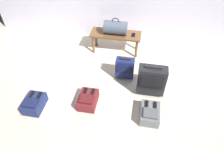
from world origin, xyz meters
TOP-DOWN VIEW (x-y plane):
  - ground_plane at (0.00, 0.00)m, footprint 6.60×6.60m
  - bench at (-0.17, 1.06)m, footprint 1.00×0.36m
  - duffel_bag_slate at (-0.17, 1.06)m, footprint 0.44×0.26m
  - cell_phone at (0.18, 1.06)m, footprint 0.07×0.14m
  - suitcase_upright_charcoal at (0.59, 0.00)m, footprint 0.45×0.22m
  - suitcase_small_navy at (0.12, 0.30)m, footprint 0.32×0.19m
  - backpack_maroon at (-0.37, -0.40)m, footprint 0.28×0.38m
  - backpack_navy at (-1.19, -0.61)m, footprint 0.28×0.38m
  - backpack_grey at (0.61, -0.49)m, footprint 0.28×0.38m

SIDE VIEW (x-z plane):
  - ground_plane at x=0.00m, z-range 0.00..0.00m
  - backpack_maroon at x=-0.37m, z-range -0.01..0.20m
  - backpack_navy at x=-1.19m, z-range -0.01..0.20m
  - backpack_grey at x=0.61m, z-range -0.01..0.20m
  - suitcase_small_navy at x=0.12m, z-range 0.01..0.47m
  - suitcase_upright_charcoal at x=0.59m, z-range 0.01..0.61m
  - bench at x=-0.17m, z-range 0.15..0.58m
  - cell_phone at x=0.18m, z-range 0.43..0.44m
  - duffel_bag_slate at x=-0.17m, z-range 0.39..0.73m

